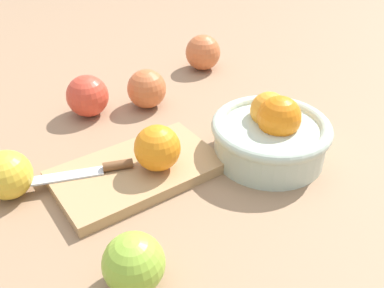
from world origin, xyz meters
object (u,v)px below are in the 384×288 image
apple_back_right (134,263)px  apple_front_right (7,175)px  apple_front_left (203,52)px  cutting_board (137,171)px  apple_front_left_2 (147,89)px  bowl (271,134)px  knife (96,170)px  apple_front_right_2 (88,96)px  orange_on_board (157,148)px

apple_back_right → apple_front_right: bearing=-79.0°
apple_front_right → apple_front_left: apple_front_left is taller
apple_back_right → apple_front_left: bearing=-139.0°
cutting_board → apple_front_left: 0.41m
cutting_board → apple_front_left_2: size_ratio=3.31×
bowl → apple_back_right: 0.32m
knife → bowl: bearing=153.7°
bowl → apple_front_right_2: size_ratio=2.43×
knife → apple_front_left: 0.44m
knife → apple_front_right: 0.12m
apple_front_right_2 → apple_back_right: size_ratio=1.09×
cutting_board → orange_on_board: orange_on_board is taller
cutting_board → knife: knife is taller
knife → apple_front_right_2: bearing=-116.3°
apple_front_right_2 → bowl: bearing=116.8°
orange_on_board → knife: (0.08, -0.05, -0.03)m
bowl → apple_front_left: size_ratio=2.40×
knife → apple_front_right_2: 0.21m
knife → cutting_board: bearing=152.6°
bowl → apple_front_left: (-0.14, -0.33, -0.00)m
orange_on_board → apple_front_left: orange_on_board is taller
cutting_board → apple_front_left: (-0.34, -0.23, 0.03)m
apple_front_right → apple_front_left_2: bearing=-164.2°
apple_back_right → apple_front_left_2: bearing=-127.4°
bowl → apple_front_right: 0.40m
apple_front_left_2 → apple_front_right_2: size_ratio=0.96×
apple_front_right → apple_back_right: (-0.05, 0.25, 0.00)m
bowl → apple_front_right_2: bowl is taller
bowl → apple_back_right: bowl is taller
apple_front_right_2 → apple_back_right: bearing=68.0°
bowl → apple_front_left: bowl is taller
knife → apple_front_left_2: bearing=-144.0°
bowl → knife: size_ratio=1.30×
apple_front_right → apple_back_right: 0.25m
apple_back_right → apple_front_right_2: bearing=-112.0°
apple_front_left_2 → knife: bearing=36.0°
cutting_board → apple_front_right: 0.19m
cutting_board → apple_back_right: 0.20m
apple_front_right → apple_front_left: 0.53m
orange_on_board → apple_front_left_2: orange_on_board is taller
cutting_board → apple_front_right_2: 0.22m
apple_front_right → apple_front_right_2: 0.24m
cutting_board → apple_front_left_2: (-0.14, -0.17, 0.03)m
knife → apple_front_left_2: (-0.20, -0.14, 0.01)m
apple_front_left → apple_front_left_2: (0.20, 0.06, -0.00)m
knife → apple_front_right: bearing=-27.0°
apple_front_left_2 → apple_back_right: bearing=52.6°
bowl → apple_front_left: bearing=-113.9°
knife → apple_back_right: (0.06, 0.19, 0.01)m
apple_back_right → cutting_board: bearing=-124.9°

